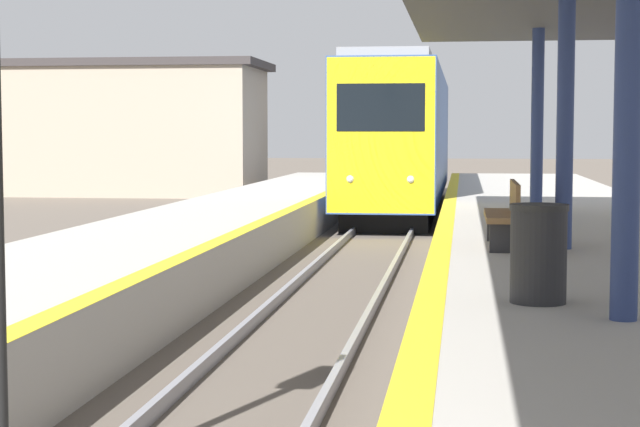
{
  "coord_description": "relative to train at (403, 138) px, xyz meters",
  "views": [
    {
      "loc": [
        1.96,
        -2.38,
        2.52
      ],
      "look_at": [
        -0.74,
        17.67,
        0.97
      ],
      "focal_mm": 60.0,
      "sensor_mm": 36.0,
      "label": 1
    }
  ],
  "objects": [
    {
      "name": "station_building",
      "position": [
        -12.95,
        7.2,
        0.36
      ],
      "size": [
        14.12,
        5.38,
        5.33
      ],
      "color": "tan",
      "rests_on": "ground"
    },
    {
      "name": "bench",
      "position": [
        2.56,
        -19.31,
        -0.93
      ],
      "size": [
        0.44,
        1.95,
        0.92
      ],
      "color": "brown",
      "rests_on": "platform_right"
    },
    {
      "name": "train",
      "position": [
        0.0,
        0.0,
        0.0
      ],
      "size": [
        2.62,
        18.76,
        4.56
      ],
      "color": "black",
      "rests_on": "ground"
    },
    {
      "name": "trash_bin",
      "position": [
        2.67,
        -24.31,
        -0.95
      ],
      "size": [
        0.56,
        0.56,
        0.94
      ],
      "color": "#262628",
      "rests_on": "platform_right"
    }
  ]
}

